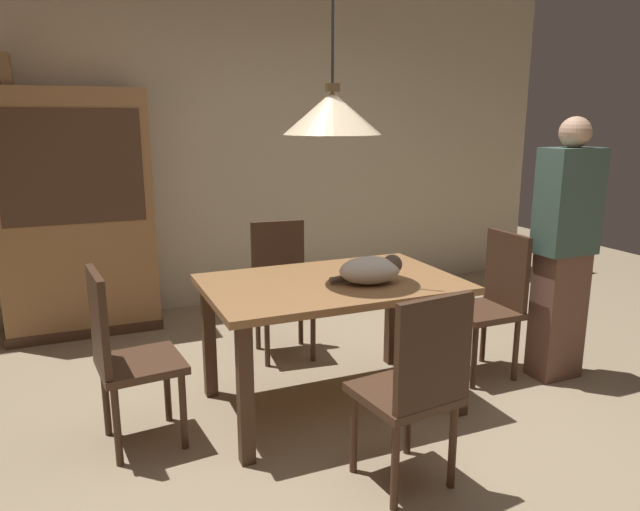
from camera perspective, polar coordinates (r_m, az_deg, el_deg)
The scene contains 12 objects.
ground at distance 3.23m, azimuth 4.77°, elevation -17.28°, with size 10.00×10.00×0.00m, color #998466.
back_wall at distance 5.28m, azimuth -8.62°, elevation 11.02°, with size 6.40×0.10×2.90m, color beige.
dining_table at distance 3.32m, azimuth 1.11°, elevation -4.13°, with size 1.40×0.90×0.75m.
chair_far_back at distance 4.14m, azimuth -3.75°, elevation -2.59°, with size 0.44×0.44×0.93m.
chair_right_side at distance 3.94m, azimuth 16.32°, elevation -3.97°, with size 0.40×0.40×0.93m.
chair_near_front at distance 2.65m, azimuth 9.22°, elevation -12.13°, with size 0.44×0.44×0.93m.
chair_left_side at distance 3.10m, azimuth -18.48°, elevation -8.81°, with size 0.44×0.44×0.93m.
cat_sleeping at distance 3.23m, azimuth 5.03°, elevation -1.40°, with size 0.39×0.27×0.16m.
pendant_lamp at distance 3.17m, azimuth 1.20°, elevation 13.65°, with size 0.52×0.52×1.30m.
hutch_bookcase at distance 4.83m, azimuth -22.48°, elevation 3.29°, with size 1.12×0.45×1.85m.
book_brown_thick at distance 4.80m, azimuth -28.13°, elevation 15.56°, with size 0.06×0.24×0.22m, color brown.
person_standing at distance 3.96m, azimuth 22.52°, elevation 0.40°, with size 0.36×0.22×1.65m.
Camera 1 is at (-1.32, -2.46, 1.64)m, focal length 33.08 mm.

